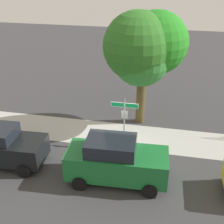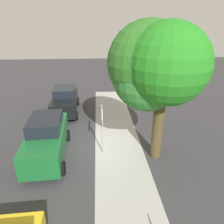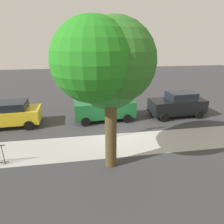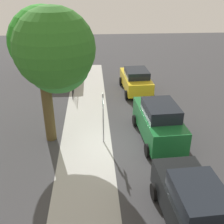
{
  "view_description": "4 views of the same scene",
  "coord_description": "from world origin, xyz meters",
  "px_view_note": "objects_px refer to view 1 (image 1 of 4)",
  "views": [
    {
      "loc": [
        2.32,
        -12.62,
        8.84
      ],
      "look_at": [
        -0.45,
        0.8,
        1.69
      ],
      "focal_mm": 47.43,
      "sensor_mm": 36.0,
      "label": 1
    },
    {
      "loc": [
        9.49,
        0.25,
        6.46
      ],
      "look_at": [
        -0.48,
        0.95,
        2.01
      ],
      "focal_mm": 32.84,
      "sensor_mm": 36.0,
      "label": 2
    },
    {
      "loc": [
        1.95,
        10.77,
        5.69
      ],
      "look_at": [
        0.36,
        0.68,
        1.77
      ],
      "focal_mm": 30.73,
      "sensor_mm": 36.0,
      "label": 3
    },
    {
      "loc": [
        -11.32,
        0.83,
        7.55
      ],
      "look_at": [
        0.1,
        -0.02,
        1.8
      ],
      "focal_mm": 42.74,
      "sensor_mm": 36.0,
      "label": 4
    }
  ],
  "objects_px": {
    "shade_tree": "(144,48)",
    "car_black": "(0,146)",
    "car_green": "(116,161)",
    "street_sign": "(124,114)"
  },
  "relations": [
    {
      "from": "street_sign",
      "to": "shade_tree",
      "type": "distance_m",
      "value": 3.63
    },
    {
      "from": "shade_tree",
      "to": "car_black",
      "type": "height_order",
      "value": "shade_tree"
    },
    {
      "from": "shade_tree",
      "to": "car_green",
      "type": "height_order",
      "value": "shade_tree"
    },
    {
      "from": "street_sign",
      "to": "car_black",
      "type": "height_order",
      "value": "street_sign"
    },
    {
      "from": "car_black",
      "to": "car_green",
      "type": "height_order",
      "value": "car_green"
    },
    {
      "from": "car_green",
      "to": "car_black",
      "type": "bearing_deg",
      "value": 175.69
    },
    {
      "from": "shade_tree",
      "to": "car_green",
      "type": "bearing_deg",
      "value": -95.39
    },
    {
      "from": "shade_tree",
      "to": "car_black",
      "type": "distance_m",
      "value": 8.67
    },
    {
      "from": "car_black",
      "to": "car_green",
      "type": "bearing_deg",
      "value": -4.11
    },
    {
      "from": "street_sign",
      "to": "car_green",
      "type": "relative_size",
      "value": 0.6
    }
  ]
}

